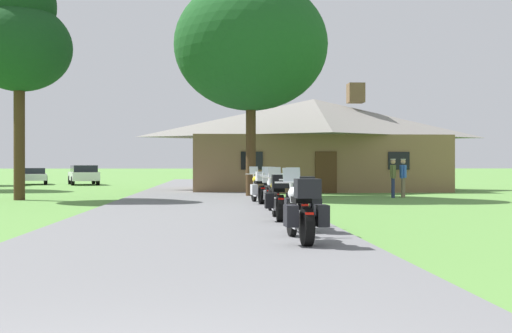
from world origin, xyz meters
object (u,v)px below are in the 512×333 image
Objects in this scene: parked_white_sedan_far_left at (33,176)px; motorcycle_green_second_in_row at (300,203)px; motorcycle_white_fourth_in_row at (274,193)px; tree_left_near at (19,36)px; motorcycle_white_nearest_to_camera at (301,211)px; tree_by_lodge_front at (251,27)px; bystander_olive_shirt_near_lodge at (393,176)px; bystander_blue_shirt_beside_signpost at (403,176)px; parked_white_suv_far_left at (84,174)px; motorcycle_yellow_farthest_in_row at (259,188)px; motorcycle_blue_fifth_in_row at (268,190)px; motorcycle_yellow_third_in_row at (278,198)px.

motorcycle_green_second_in_row is at bearing -81.70° from parked_white_sedan_far_left.
tree_left_near reaches higher than motorcycle_white_fourth_in_row.
tree_by_lodge_front reaches higher than motorcycle_white_nearest_to_camera.
motorcycle_green_second_in_row is 15.03m from bystander_olive_shirt_near_lodge.
bystander_olive_shirt_near_lodge reaches higher than motorcycle_green_second_in_row.
bystander_blue_shirt_beside_signpost reaches higher than motorcycle_white_fourth_in_row.
motorcycle_white_nearest_to_camera is at bearing -89.38° from parked_white_suv_far_left.
motorcycle_yellow_farthest_in_row is (-0.09, 4.53, -0.01)m from motorcycle_white_fourth_in_row.
tree_by_lodge_front reaches higher than motorcycle_white_fourth_in_row.
tree_by_lodge_front is at bearing -67.99° from parked_white_sedan_far_left.
bystander_olive_shirt_near_lodge is (5.96, 13.79, 0.34)m from motorcycle_green_second_in_row.
parked_white_suv_far_left is at bearing 115.49° from motorcycle_blue_fifth_in_row.
motorcycle_yellow_third_in_row is at bearing -48.49° from tree_left_near.
motorcycle_blue_fifth_in_row is at bearing -76.35° from parked_white_sedan_far_left.
motorcycle_yellow_farthest_in_row is at bearing 90.42° from motorcycle_green_second_in_row.
bystander_blue_shirt_beside_signpost is 0.34× the size of parked_white_suv_far_left.
motorcycle_blue_fifth_in_row is (0.24, 9.47, 0.01)m from motorcycle_white_nearest_to_camera.
motorcycle_yellow_third_in_row and motorcycle_blue_fifth_in_row have the same top height.
tree_left_near reaches higher than motorcycle_blue_fifth_in_row.
motorcycle_white_nearest_to_camera is at bearing -89.14° from motorcycle_blue_fifth_in_row.
motorcycle_white_nearest_to_camera is 36.89m from parked_white_suv_far_left.
motorcycle_blue_fifth_in_row is at bearing 167.53° from bystander_blue_shirt_beside_signpost.
motorcycle_blue_fifth_in_row is 12.68m from tree_left_near.
motorcycle_yellow_third_in_row is 0.46× the size of parked_white_sedan_far_left.
motorcycle_yellow_third_in_row is 1.00× the size of motorcycle_yellow_farthest_in_row.
motorcycle_white_fourth_in_row is 0.17× the size of tree_by_lodge_front.
bystander_blue_shirt_beside_signpost is 0.14× the size of tree_by_lodge_front.
motorcycle_yellow_farthest_in_row is 11.79m from tree_left_near.
motorcycle_white_nearest_to_camera is 1.24× the size of bystander_olive_shirt_near_lodge.
parked_white_sedan_far_left is at bearing 108.95° from motorcycle_white_nearest_to_camera.
motorcycle_yellow_farthest_in_row is at bearing 90.40° from motorcycle_white_fourth_in_row.
tree_by_lodge_front is (-6.63, 0.74, 6.56)m from bystander_blue_shirt_beside_signpost.
motorcycle_green_second_in_row is 0.17× the size of tree_by_lodge_front.
parked_white_suv_far_left is (-11.06, 25.80, 0.16)m from motorcycle_blue_fifth_in_row.
tree_by_lodge_front reaches higher than parked_white_sedan_far_left.
parked_white_sedan_far_left is at bearing 104.09° from tree_left_near.
motorcycle_yellow_third_in_row is at bearing -89.71° from motorcycle_blue_fifth_in_row.
bystander_olive_shirt_near_lodge and bystander_blue_shirt_beside_signpost have the same top height.
motorcycle_yellow_third_in_row is 6.91m from motorcycle_yellow_farthest_in_row.
motorcycle_green_second_in_row is 1.00× the size of motorcycle_white_fourth_in_row.
tree_left_near is (-9.58, 5.74, 6.01)m from motorcycle_blue_fifth_in_row.
tree_left_near is at bearing 118.57° from motorcycle_white_nearest_to_camera.
motorcycle_white_nearest_to_camera reaches higher than parked_white_sedan_far_left.
motorcycle_white_nearest_to_camera and motorcycle_yellow_farthest_in_row have the same top height.
bystander_olive_shirt_near_lodge reaches higher than parked_white_sedan_far_left.
bystander_olive_shirt_near_lodge is at bearing 49.79° from motorcycle_blue_fifth_in_row.
parked_white_sedan_far_left is at bearing 113.70° from motorcycle_yellow_farthest_in_row.
motorcycle_white_fourth_in_row is 0.46× the size of parked_white_sedan_far_left.
motorcycle_white_nearest_to_camera is 1.00× the size of motorcycle_yellow_farthest_in_row.
motorcycle_yellow_third_in_row is at bearing -178.43° from bystander_blue_shirt_beside_signpost.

